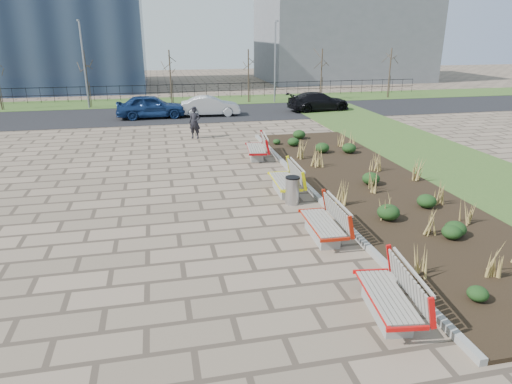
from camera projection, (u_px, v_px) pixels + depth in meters
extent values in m
plane|color=#7F6B57|center=(220.00, 275.00, 10.62)|extent=(120.00, 120.00, 0.00)
cube|color=black|center=(373.00, 187.00, 16.46)|extent=(4.50, 18.00, 0.10)
cube|color=gray|center=(311.00, 191.00, 15.98)|extent=(0.16, 18.00, 0.15)
cube|color=#33511E|center=(487.00, 179.00, 17.42)|extent=(5.00, 38.00, 0.04)
cube|color=#33511E|center=(171.00, 102.00, 36.40)|extent=(80.00, 5.00, 0.04)
cube|color=black|center=(175.00, 115.00, 30.88)|extent=(80.00, 7.00, 0.02)
cylinder|color=#B2B2B7|center=(292.00, 191.00, 14.84)|extent=(0.46, 0.46, 0.90)
imported|color=black|center=(195.00, 123.00, 23.81)|extent=(0.72, 0.61, 1.67)
imported|color=navy|center=(151.00, 106.00, 29.40)|extent=(4.44, 1.88, 1.50)
imported|color=#ABAEB3|center=(210.00, 106.00, 30.24)|extent=(3.92, 1.56, 1.27)
imported|color=black|center=(318.00, 101.00, 32.14)|extent=(4.63, 2.34, 1.29)
cube|color=slate|center=(342.00, 34.00, 51.63)|extent=(18.00, 12.00, 10.00)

